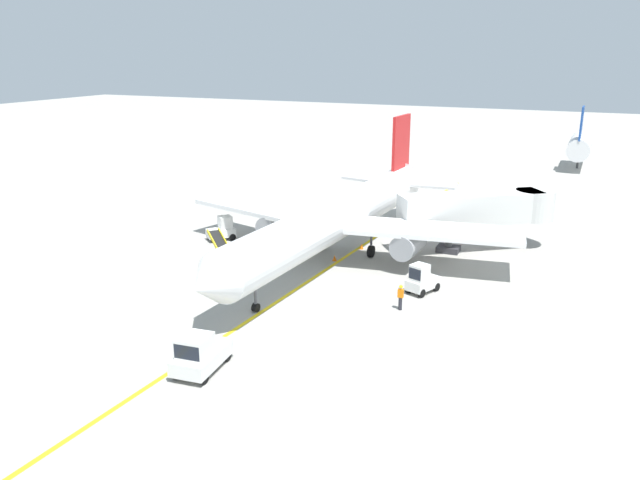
{
  "coord_description": "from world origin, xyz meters",
  "views": [
    {
      "loc": [
        18.08,
        -32.53,
        16.07
      ],
      "look_at": [
        -0.08,
        8.02,
        2.5
      ],
      "focal_mm": 35.24,
      "sensor_mm": 36.0,
      "label": 1
    }
  ],
  "objects_px": {
    "baggage_tug_by_cargo_door": "(422,280)",
    "safety_cone_nose_left": "(334,258)",
    "baggage_tug_near_wing": "(222,229)",
    "ground_crew_marshaller": "(401,296)",
    "safety_cone_nose_right": "(361,246)",
    "jet_bridge": "(486,208)",
    "airliner": "(339,217)",
    "belt_loader_forward_hold": "(225,261)",
    "pushback_tug": "(199,354)"
  },
  "relations": [
    {
      "from": "baggage_tug_by_cargo_door",
      "to": "safety_cone_nose_left",
      "type": "xyz_separation_m",
      "value": [
        -8.07,
        3.81,
        -0.71
      ]
    },
    {
      "from": "baggage_tug_near_wing",
      "to": "ground_crew_marshaller",
      "type": "bearing_deg",
      "value": -24.36
    },
    {
      "from": "safety_cone_nose_right",
      "to": "jet_bridge",
      "type": "bearing_deg",
      "value": 23.64
    },
    {
      "from": "jet_bridge",
      "to": "ground_crew_marshaller",
      "type": "relative_size",
      "value": 6.91
    },
    {
      "from": "safety_cone_nose_left",
      "to": "safety_cone_nose_right",
      "type": "relative_size",
      "value": 1.0
    },
    {
      "from": "ground_crew_marshaller",
      "to": "safety_cone_nose_right",
      "type": "relative_size",
      "value": 3.86
    },
    {
      "from": "jet_bridge",
      "to": "safety_cone_nose_right",
      "type": "bearing_deg",
      "value": -156.36
    },
    {
      "from": "baggage_tug_by_cargo_door",
      "to": "jet_bridge",
      "type": "bearing_deg",
      "value": 79.53
    },
    {
      "from": "jet_bridge",
      "to": "safety_cone_nose_right",
      "type": "relative_size",
      "value": 26.71
    },
    {
      "from": "baggage_tug_near_wing",
      "to": "ground_crew_marshaller",
      "type": "relative_size",
      "value": 1.57
    },
    {
      "from": "airliner",
      "to": "belt_loader_forward_hold",
      "type": "relative_size",
      "value": 7.62
    },
    {
      "from": "safety_cone_nose_left",
      "to": "airliner",
      "type": "bearing_deg",
      "value": 87.13
    },
    {
      "from": "jet_bridge",
      "to": "pushback_tug",
      "type": "xyz_separation_m",
      "value": [
        -9.69,
        -27.05,
        -2.55
      ]
    },
    {
      "from": "belt_loader_forward_hold",
      "to": "ground_crew_marshaller",
      "type": "distance_m",
      "value": 14.29
    },
    {
      "from": "belt_loader_forward_hold",
      "to": "baggage_tug_by_cargo_door",
      "type": "bearing_deg",
      "value": 6.9
    },
    {
      "from": "baggage_tug_near_wing",
      "to": "baggage_tug_by_cargo_door",
      "type": "relative_size",
      "value": 0.99
    },
    {
      "from": "jet_bridge",
      "to": "belt_loader_forward_hold",
      "type": "height_order",
      "value": "jet_bridge"
    },
    {
      "from": "safety_cone_nose_left",
      "to": "safety_cone_nose_right",
      "type": "xyz_separation_m",
      "value": [
        0.88,
        3.73,
        0.0
      ]
    },
    {
      "from": "airliner",
      "to": "ground_crew_marshaller",
      "type": "relative_size",
      "value": 20.78
    },
    {
      "from": "jet_bridge",
      "to": "baggage_tug_near_wing",
      "type": "relative_size",
      "value": 4.39
    },
    {
      "from": "jet_bridge",
      "to": "baggage_tug_near_wing",
      "type": "xyz_separation_m",
      "value": [
        -21.41,
        -6.54,
        -2.62
      ]
    },
    {
      "from": "pushback_tug",
      "to": "ground_crew_marshaller",
      "type": "relative_size",
      "value": 2.21
    },
    {
      "from": "jet_bridge",
      "to": "baggage_tug_by_cargo_door",
      "type": "bearing_deg",
      "value": -100.47
    },
    {
      "from": "ground_crew_marshaller",
      "to": "baggage_tug_by_cargo_door",
      "type": "bearing_deg",
      "value": 82.74
    },
    {
      "from": "jet_bridge",
      "to": "ground_crew_marshaller",
      "type": "distance_m",
      "value": 15.51
    },
    {
      "from": "belt_loader_forward_hold",
      "to": "safety_cone_nose_left",
      "type": "xyz_separation_m",
      "value": [
        6.56,
        5.58,
        -0.56
      ]
    },
    {
      "from": "airliner",
      "to": "ground_crew_marshaller",
      "type": "xyz_separation_m",
      "value": [
        7.6,
        -7.98,
        -2.51
      ]
    },
    {
      "from": "airliner",
      "to": "belt_loader_forward_hold",
      "type": "height_order",
      "value": "airliner"
    },
    {
      "from": "baggage_tug_near_wing",
      "to": "safety_cone_nose_right",
      "type": "bearing_deg",
      "value": 11.48
    },
    {
      "from": "baggage_tug_by_cargo_door",
      "to": "baggage_tug_near_wing",
      "type": "bearing_deg",
      "value": 165.22
    },
    {
      "from": "baggage_tug_near_wing",
      "to": "baggage_tug_by_cargo_door",
      "type": "distance_m",
      "value": 19.92
    },
    {
      "from": "baggage_tug_by_cargo_door",
      "to": "ground_crew_marshaller",
      "type": "relative_size",
      "value": 1.59
    },
    {
      "from": "baggage_tug_near_wing",
      "to": "pushback_tug",
      "type": "bearing_deg",
      "value": -60.26
    },
    {
      "from": "safety_cone_nose_left",
      "to": "pushback_tug",
      "type": "bearing_deg",
      "value": -88.42
    },
    {
      "from": "airliner",
      "to": "baggage_tug_by_cargo_door",
      "type": "height_order",
      "value": "airliner"
    },
    {
      "from": "pushback_tug",
      "to": "belt_loader_forward_hold",
      "type": "bearing_deg",
      "value": 117.43
    },
    {
      "from": "baggage_tug_by_cargo_door",
      "to": "safety_cone_nose_left",
      "type": "bearing_deg",
      "value": 154.75
    },
    {
      "from": "belt_loader_forward_hold",
      "to": "safety_cone_nose_right",
      "type": "xyz_separation_m",
      "value": [
        7.44,
        9.3,
        -0.56
      ]
    },
    {
      "from": "airliner",
      "to": "belt_loader_forward_hold",
      "type": "distance_m",
      "value": 9.5
    },
    {
      "from": "safety_cone_nose_right",
      "to": "ground_crew_marshaller",
      "type": "bearing_deg",
      "value": -58.41
    },
    {
      "from": "safety_cone_nose_left",
      "to": "safety_cone_nose_right",
      "type": "bearing_deg",
      "value": 76.66
    },
    {
      "from": "safety_cone_nose_right",
      "to": "safety_cone_nose_left",
      "type": "bearing_deg",
      "value": -103.34
    },
    {
      "from": "baggage_tug_by_cargo_door",
      "to": "safety_cone_nose_right",
      "type": "height_order",
      "value": "baggage_tug_by_cargo_door"
    },
    {
      "from": "jet_bridge",
      "to": "belt_loader_forward_hold",
      "type": "distance_m",
      "value": 21.64
    },
    {
      "from": "airliner",
      "to": "safety_cone_nose_left",
      "type": "xyz_separation_m",
      "value": [
        -0.04,
        -0.73,
        -3.2
      ]
    },
    {
      "from": "airliner",
      "to": "pushback_tug",
      "type": "relative_size",
      "value": 9.39
    },
    {
      "from": "jet_bridge",
      "to": "belt_loader_forward_hold",
      "type": "xyz_separation_m",
      "value": [
        -16.78,
        -13.39,
        -2.77
      ]
    },
    {
      "from": "baggage_tug_near_wing",
      "to": "belt_loader_forward_hold",
      "type": "xyz_separation_m",
      "value": [
        4.63,
        -6.85,
        -0.15
      ]
    },
    {
      "from": "ground_crew_marshaller",
      "to": "safety_cone_nose_left",
      "type": "xyz_separation_m",
      "value": [
        -7.63,
        7.25,
        -0.69
      ]
    },
    {
      "from": "baggage_tug_near_wing",
      "to": "safety_cone_nose_left",
      "type": "relative_size",
      "value": 6.09
    }
  ]
}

